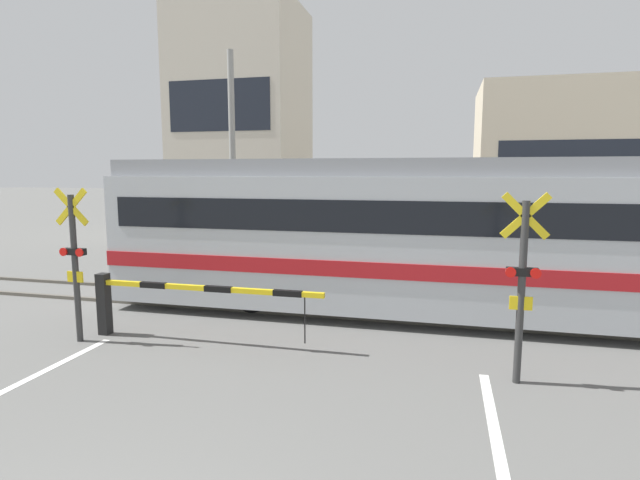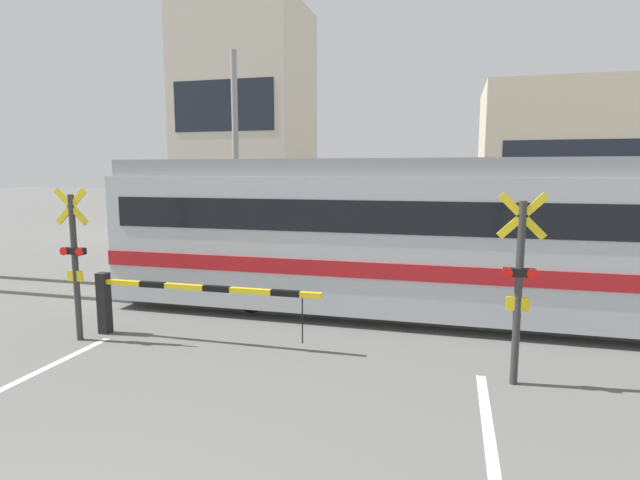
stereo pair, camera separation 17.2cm
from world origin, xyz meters
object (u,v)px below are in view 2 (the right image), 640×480
object	(u,v)px
crossing_barrier_near	(158,296)
crossing_barrier_far	(434,256)
crossing_signal_left	(75,258)
crossing_signal_right	(519,281)
commuter_train	(498,236)
pedestrian	(367,239)

from	to	relation	value
crossing_barrier_near	crossing_barrier_far	size ratio (longest dim) A/B	1.00
crossing_signal_left	crossing_signal_right	distance (m)	7.63
commuter_train	crossing_signal_left	size ratio (longest dim) A/B	5.92
commuter_train	crossing_barrier_far	size ratio (longest dim) A/B	3.77
commuter_train	crossing_barrier_near	distance (m)	6.89
crossing_barrier_near	crossing_signal_right	xyz separation A→B (m)	(6.24, -0.47, 0.74)
crossing_barrier_near	crossing_signal_right	distance (m)	6.30
crossing_barrier_far	crossing_signal_right	bearing A→B (deg)	-77.64
commuter_train	crossing_signal_right	xyz separation A→B (m)	(0.03, -3.27, -0.25)
crossing_barrier_far	crossing_signal_right	distance (m)	6.53
commuter_train	crossing_barrier_near	xyz separation A→B (m)	(-6.21, -2.80, -0.99)
crossing_barrier_near	crossing_signal_right	size ratio (longest dim) A/B	1.57
crossing_barrier_near	commuter_train	bearing A→B (deg)	24.26
crossing_barrier_near	crossing_signal_left	bearing A→B (deg)	-161.44
crossing_barrier_near	crossing_signal_left	size ratio (longest dim) A/B	1.57
crossing_barrier_near	pedestrian	bearing A→B (deg)	71.25
crossing_barrier_far	commuter_train	bearing A→B (deg)	-66.10
commuter_train	crossing_barrier_near	bearing A→B (deg)	-155.74
commuter_train	crossing_signal_right	bearing A→B (deg)	-89.51
pedestrian	crossing_barrier_near	bearing A→B (deg)	-108.75
crossing_barrier_far	crossing_signal_left	size ratio (longest dim) A/B	1.57
crossing_signal_left	pedestrian	distance (m)	9.22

